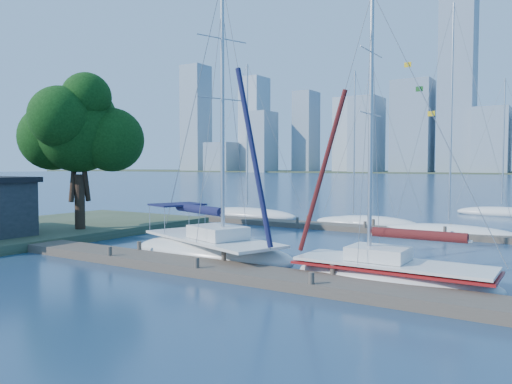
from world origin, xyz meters
The scene contains 12 objects.
ground centered at (0.00, 0.00, 0.00)m, with size 700.00×700.00×0.00m, color navy.
near_dock centered at (0.00, 0.00, 0.20)m, with size 26.00×2.00×0.40m, color #4C4338.
far_dock centered at (2.00, 16.00, 0.18)m, with size 30.00×1.80×0.36m, color #4C4338.
shore centered at (-17.00, 3.00, 0.25)m, with size 12.00×22.00×0.50m, color #38472D.
tree centered at (-13.32, 4.05, 6.75)m, with size 7.36×6.73×9.96m.
sailboat_navy centered at (-1.93, 2.49, 0.98)m, with size 9.40×5.80×13.25m.
sailboat_maroon centered at (6.88, 1.94, 0.91)m, with size 7.66×2.54×11.32m.
bg_boat_0 centered at (-10.98, 19.33, 0.28)m, with size 9.76×4.43×13.39m.
bg_boat_1 centered at (-1.31, 19.04, 0.23)m, with size 6.23×4.01×11.69m.
bg_boat_2 centered at (-0.01, 19.21, 0.26)m, with size 7.34×3.44×11.83m.
bg_boat_3 centered at (5.95, 16.65, 0.27)m, with size 8.50×5.54×14.75m.
bg_boat_7 centered at (7.14, 33.10, 0.26)m, with size 7.77×3.23×12.50m.
Camera 1 is at (12.41, -16.05, 4.41)m, focal length 35.00 mm.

